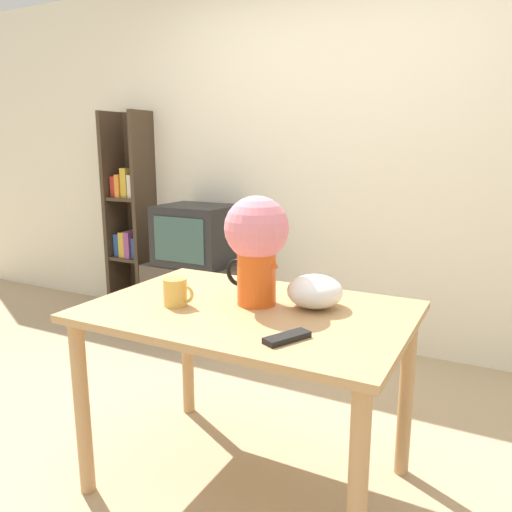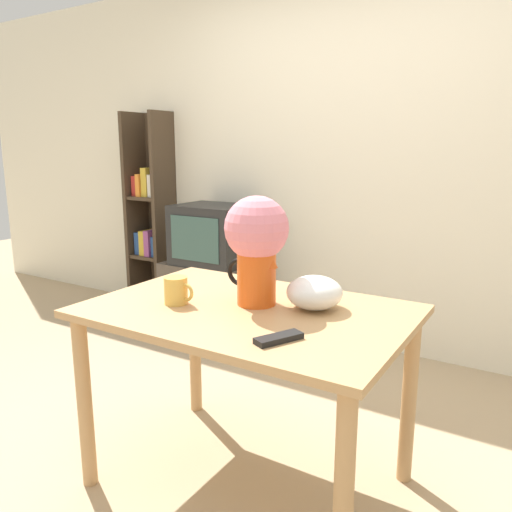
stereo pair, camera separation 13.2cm
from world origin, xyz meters
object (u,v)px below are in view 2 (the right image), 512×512
flower_vase (256,241)px  white_bowl (314,292)px  tv_set (213,235)px  coffee_mug (177,291)px

flower_vase → white_bowl: bearing=16.7°
flower_vase → tv_set: (-1.18, 1.31, -0.27)m
white_bowl → coffee_mug: bearing=-154.9°
coffee_mug → tv_set: bearing=121.6°
white_bowl → tv_set: (-1.40, 1.24, -0.08)m
flower_vase → coffee_mug: size_ratio=3.25×
white_bowl → tv_set: 1.87m
flower_vase → tv_set: 1.78m
flower_vase → white_bowl: (0.22, 0.07, -0.19)m
coffee_mug → tv_set: tv_set is taller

